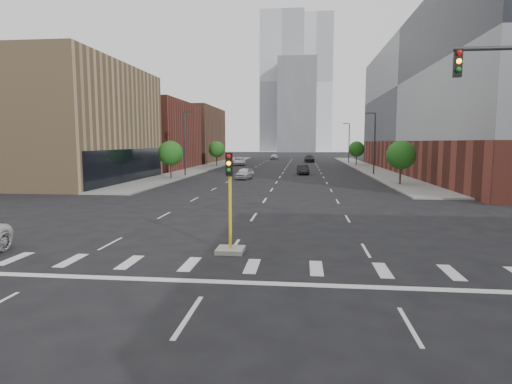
% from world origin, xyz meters
% --- Properties ---
extents(ground, '(400.00, 400.00, 0.00)m').
position_xyz_m(ground, '(0.00, 0.00, 0.00)').
color(ground, black).
rests_on(ground, ground).
extents(sidewalk_left_far, '(5.00, 92.00, 0.15)m').
position_xyz_m(sidewalk_left_far, '(-15.00, 74.00, 0.07)').
color(sidewalk_left_far, gray).
rests_on(sidewalk_left_far, ground).
extents(sidewalk_right_far, '(5.00, 92.00, 0.15)m').
position_xyz_m(sidewalk_right_far, '(15.00, 74.00, 0.07)').
color(sidewalk_right_far, gray).
rests_on(sidewalk_right_far, ground).
extents(building_left_mid, '(20.00, 24.00, 14.00)m').
position_xyz_m(building_left_mid, '(-27.50, 40.00, 7.00)').
color(building_left_mid, tan).
rests_on(building_left_mid, ground).
extents(building_left_far_a, '(20.00, 22.00, 12.00)m').
position_xyz_m(building_left_far_a, '(-27.50, 66.00, 6.00)').
color(building_left_far_a, brown).
rests_on(building_left_far_a, ground).
extents(building_left_far_b, '(20.00, 24.00, 13.00)m').
position_xyz_m(building_left_far_b, '(-27.50, 92.00, 6.50)').
color(building_left_far_b, brown).
rests_on(building_left_far_b, ground).
extents(building_right_main, '(24.00, 70.00, 22.00)m').
position_xyz_m(building_right_main, '(29.50, 60.00, 11.00)').
color(building_right_main, brown).
rests_on(building_right_main, ground).
extents(tower_left, '(22.00, 22.00, 70.00)m').
position_xyz_m(tower_left, '(-8.00, 220.00, 35.00)').
color(tower_left, '#B2B7BC').
rests_on(tower_left, ground).
extents(tower_right, '(20.00, 20.00, 80.00)m').
position_xyz_m(tower_right, '(10.00, 260.00, 40.00)').
color(tower_right, '#B2B7BC').
rests_on(tower_right, ground).
extents(tower_mid, '(18.00, 18.00, 44.00)m').
position_xyz_m(tower_mid, '(0.00, 200.00, 22.00)').
color(tower_mid, slate).
rests_on(tower_mid, ground).
extents(median_traffic_signal, '(1.20, 1.20, 4.40)m').
position_xyz_m(median_traffic_signal, '(0.00, 8.97, 0.97)').
color(median_traffic_signal, '#999993').
rests_on(median_traffic_signal, ground).
extents(streetlight_right_a, '(1.60, 0.22, 9.07)m').
position_xyz_m(streetlight_right_a, '(13.41, 55.00, 5.01)').
color(streetlight_right_a, '#2D2D30').
rests_on(streetlight_right_a, ground).
extents(streetlight_right_b, '(1.60, 0.22, 9.07)m').
position_xyz_m(streetlight_right_b, '(13.41, 90.00, 5.01)').
color(streetlight_right_b, '#2D2D30').
rests_on(streetlight_right_b, ground).
extents(streetlight_left, '(1.60, 0.22, 9.07)m').
position_xyz_m(streetlight_left, '(-13.41, 50.00, 5.01)').
color(streetlight_left, '#2D2D30').
rests_on(streetlight_left, ground).
extents(tree_left_near, '(3.20, 3.20, 4.85)m').
position_xyz_m(tree_left_near, '(-14.00, 45.00, 3.39)').
color(tree_left_near, '#382619').
rests_on(tree_left_near, ground).
extents(tree_left_far, '(3.20, 3.20, 4.85)m').
position_xyz_m(tree_left_far, '(-14.00, 75.00, 3.39)').
color(tree_left_far, '#382619').
rests_on(tree_left_far, ground).
extents(tree_right_near, '(3.20, 3.20, 4.85)m').
position_xyz_m(tree_right_near, '(14.00, 40.00, 3.39)').
color(tree_right_near, '#382619').
rests_on(tree_right_near, ground).
extents(tree_right_far, '(3.20, 3.20, 4.85)m').
position_xyz_m(tree_right_far, '(14.00, 80.00, 3.39)').
color(tree_right_far, '#382619').
rests_on(tree_right_far, ground).
extents(car_near_left, '(2.35, 4.52, 1.47)m').
position_xyz_m(car_near_left, '(-4.46, 46.18, 0.74)').
color(car_near_left, silver).
rests_on(car_near_left, ground).
extents(car_mid_right, '(1.95, 4.52, 1.45)m').
position_xyz_m(car_mid_right, '(3.15, 55.20, 0.72)').
color(car_mid_right, black).
rests_on(car_mid_right, ground).
extents(car_far_left, '(3.28, 6.18, 1.65)m').
position_xyz_m(car_far_left, '(-10.25, 79.73, 0.83)').
color(car_far_left, white).
rests_on(car_far_left, ground).
extents(car_deep_right, '(2.48, 5.89, 1.70)m').
position_xyz_m(car_deep_right, '(4.69, 95.14, 0.85)').
color(car_deep_right, '#222127').
rests_on(car_deep_right, ground).
extents(car_distant, '(2.23, 4.59, 1.51)m').
position_xyz_m(car_distant, '(-4.86, 109.99, 0.75)').
color(car_distant, silver).
rests_on(car_distant, ground).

